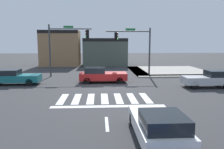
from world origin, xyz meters
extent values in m
plane|color=#353538|center=(0.00, 0.00, 0.00)|extent=(120.00, 120.00, 0.00)
cube|color=silver|center=(-2.94, -4.50, 0.00)|extent=(0.49, 3.03, 0.01)
cube|color=silver|center=(-1.96, -4.50, 0.00)|extent=(0.49, 3.03, 0.01)
cube|color=silver|center=(-0.98, -4.50, 0.00)|extent=(0.49, 3.03, 0.01)
cube|color=silver|center=(0.00, -4.50, 0.00)|extent=(0.49, 3.03, 0.01)
cube|color=silver|center=(0.98, -4.50, 0.00)|extent=(0.49, 3.03, 0.01)
cube|color=silver|center=(1.96, -4.50, 0.00)|extent=(0.49, 3.03, 0.01)
cube|color=silver|center=(2.94, -4.50, 0.00)|extent=(0.49, 3.03, 0.01)
cube|color=white|center=(0.00, -6.50, 0.00)|extent=(6.80, 0.50, 0.01)
cube|color=white|center=(0.00, -9.50, 0.00)|extent=(0.16, 2.00, 0.01)
cylinder|color=yellow|center=(1.95, -9.08, 0.00)|extent=(1.01, 1.01, 0.01)
cylinder|color=white|center=(1.72, -9.08, 0.01)|extent=(0.16, 0.16, 0.00)
cylinder|color=white|center=(2.17, -9.08, 0.01)|extent=(0.16, 0.16, 0.00)
cube|color=white|center=(1.95, -9.08, 0.01)|extent=(0.46, 0.04, 0.00)
cube|color=#9E998E|center=(9.00, 5.20, 0.07)|extent=(10.00, 1.60, 0.15)
cube|color=#9E998E|center=(4.80, 10.00, 0.07)|extent=(1.60, 10.00, 0.15)
cube|color=#9E998E|center=(9.00, 10.00, 0.07)|extent=(10.00, 10.00, 0.15)
cube|color=#93704C|center=(-6.87, 18.56, 2.91)|extent=(6.26, 5.11, 5.82)
cube|color=black|center=(-6.87, 16.20, 5.57)|extent=(6.26, 0.50, 0.50)
cube|color=#4C564C|center=(0.59, 19.27, 2.28)|extent=(7.25, 6.53, 4.55)
cube|color=black|center=(0.59, 16.20, 4.30)|extent=(7.25, 0.50, 0.50)
cylinder|color=#383A3D|center=(5.40, 5.63, 2.77)|extent=(0.18, 0.18, 5.54)
cylinder|color=#383A3D|center=(2.91, 5.63, 5.14)|extent=(4.98, 0.12, 0.12)
cube|color=black|center=(1.52, 5.63, 4.56)|extent=(0.32, 0.32, 0.95)
sphere|color=#470A0A|center=(1.69, 5.63, 4.86)|extent=(0.22, 0.22, 0.22)
sphere|color=#4C330C|center=(1.69, 5.63, 4.56)|extent=(0.22, 0.22, 0.22)
sphere|color=#1ED833|center=(1.69, 5.63, 4.27)|extent=(0.22, 0.22, 0.22)
cube|color=#197233|center=(3.16, 5.63, 5.36)|extent=(1.10, 0.03, 0.24)
cylinder|color=#383A3D|center=(-5.99, 6.03, 2.96)|extent=(0.18, 0.18, 5.92)
cylinder|color=#383A3D|center=(-3.59, 6.03, 5.42)|extent=(4.79, 0.12, 0.12)
cube|color=black|center=(-1.68, 6.03, 4.85)|extent=(0.32, 0.32, 0.95)
sphere|color=#470A0A|center=(-1.85, 6.03, 5.14)|extent=(0.22, 0.22, 0.22)
sphere|color=#4C330C|center=(-1.85, 6.03, 4.85)|extent=(0.22, 0.22, 0.22)
sphere|color=#1ED833|center=(-1.85, 6.03, 4.55)|extent=(0.22, 0.22, 0.22)
cube|color=#197233|center=(-3.83, 6.03, 5.64)|extent=(1.10, 0.03, 0.24)
cube|color=#196B70|center=(-8.36, 1.21, 0.61)|extent=(4.80, 1.77, 0.63)
cube|color=black|center=(-9.00, 1.21, 1.17)|extent=(2.31, 1.55, 0.49)
cylinder|color=black|center=(-6.73, 1.98, 0.33)|extent=(0.66, 0.22, 0.66)
cylinder|color=black|center=(-6.73, 0.43, 0.33)|extent=(0.66, 0.22, 0.66)
cylinder|color=black|center=(-9.99, 1.98, 0.33)|extent=(0.66, 0.22, 0.66)
cube|color=red|center=(0.01, 1.96, 0.62)|extent=(4.61, 1.92, 0.67)
cube|color=black|center=(-0.81, 1.96, 1.22)|extent=(1.95, 1.69, 0.53)
cylinder|color=black|center=(1.58, 2.81, 0.32)|extent=(0.63, 0.22, 0.63)
cylinder|color=black|center=(1.58, 1.11, 0.32)|extent=(0.63, 0.22, 0.63)
cylinder|color=black|center=(-1.56, 2.81, 0.32)|extent=(0.63, 0.22, 0.63)
cylinder|color=black|center=(-1.56, 1.11, 0.32)|extent=(0.63, 0.22, 0.63)
cube|color=#B7BABF|center=(9.06, -1.03, 0.64)|extent=(4.13, 1.74, 0.64)
cube|color=black|center=(10.04, -1.03, 1.23)|extent=(1.99, 1.53, 0.53)
cylinder|color=black|center=(7.66, -1.79, 0.35)|extent=(0.71, 0.22, 0.71)
cylinder|color=black|center=(7.66, -0.27, 0.35)|extent=(0.71, 0.22, 0.71)
cylinder|color=black|center=(10.47, -0.27, 0.35)|extent=(0.71, 0.22, 0.71)
cube|color=white|center=(2.01, -11.29, 0.55)|extent=(1.80, 4.30, 0.56)
cube|color=black|center=(2.01, -12.23, 1.08)|extent=(1.59, 1.86, 0.51)
cylinder|color=black|center=(1.22, -9.83, 0.30)|extent=(0.22, 0.61, 0.61)
cylinder|color=black|center=(2.80, -9.83, 0.30)|extent=(0.22, 0.61, 0.61)
cylinder|color=black|center=(1.22, -12.76, 0.30)|extent=(0.22, 0.61, 0.61)
cylinder|color=black|center=(2.80, -12.76, 0.30)|extent=(0.22, 0.61, 0.61)
camera|label=1|loc=(-0.32, -20.11, 3.98)|focal=36.26mm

